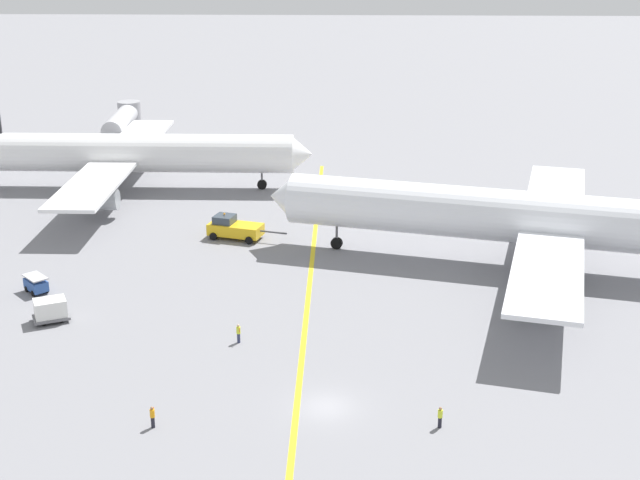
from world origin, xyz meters
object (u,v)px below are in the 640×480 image
object	(u,v)px
airliner_being_pushed	(532,219)
gse_baggage_cart_trailing	(36,284)
ground_crew_marshaller_foreground	(152,417)
jet_bridge	(123,119)
ground_crew_wing_walker_right	(440,417)
pushback_tug	(234,228)
gse_container_dolly_flat	(50,310)
airliner_at_gate_left	(130,154)
ground_crew_ramp_agent_by_cones	(239,333)

from	to	relation	value
airliner_being_pushed	gse_baggage_cart_trailing	distance (m)	50.83
ground_crew_marshaller_foreground	jet_bridge	distance (m)	88.00
airliner_being_pushed	ground_crew_wing_walker_right	xyz separation A→B (m)	(-12.50, -31.93, -4.59)
pushback_tug	ground_crew_marshaller_foreground	bearing A→B (deg)	-91.35
gse_baggage_cart_trailing	ground_crew_wing_walker_right	size ratio (longest dim) A/B	1.84
gse_container_dolly_flat	airliner_being_pushed	bearing A→B (deg)	17.72
airliner_at_gate_left	ground_crew_wing_walker_right	bearing A→B (deg)	-58.90
pushback_tug	ground_crew_ramp_agent_by_cones	xyz separation A→B (m)	(3.65, -26.97, -0.35)
ground_crew_ramp_agent_by_cones	pushback_tug	bearing A→B (deg)	97.71
airliner_at_gate_left	gse_container_dolly_flat	world-z (taller)	airliner_at_gate_left
ground_crew_wing_walker_right	gse_container_dolly_flat	bearing A→B (deg)	153.19
pushback_tug	ground_crew_marshaller_foreground	xyz separation A→B (m)	(-0.97, -40.85, -0.36)
pushback_tug	gse_baggage_cart_trailing	distance (m)	24.14
ground_crew_wing_walker_right	jet_bridge	distance (m)	94.89
gse_container_dolly_flat	pushback_tug	bearing A→B (deg)	58.72
jet_bridge	pushback_tug	bearing A→B (deg)	-62.16
ground_crew_ramp_agent_by_cones	jet_bridge	world-z (taller)	jet_bridge
pushback_tug	jet_bridge	bearing A→B (deg)	117.84
airliner_being_pushed	gse_container_dolly_flat	size ratio (longest dim) A/B	14.69
ground_crew_wing_walker_right	ground_crew_ramp_agent_by_cones	size ratio (longest dim) A/B	0.96
pushback_tug	gse_container_dolly_flat	distance (m)	27.06
airliner_being_pushed	ground_crew_marshaller_foreground	distance (m)	46.76
airliner_at_gate_left	ground_crew_ramp_agent_by_cones	distance (m)	51.30
airliner_at_gate_left	jet_bridge	size ratio (longest dim) A/B	2.84
ground_crew_wing_walker_right	ground_crew_ramp_agent_by_cones	bearing A→B (deg)	140.61
ground_crew_ramp_agent_by_cones	gse_container_dolly_flat	bearing A→B (deg)	167.75
pushback_tug	jet_bridge	size ratio (longest dim) A/B	0.54
airliner_being_pushed	ground_crew_ramp_agent_by_cones	bearing A→B (deg)	-146.94
airliner_being_pushed	ground_crew_wing_walker_right	world-z (taller)	airliner_being_pushed
ground_crew_wing_walker_right	jet_bridge	bearing A→B (deg)	117.07
ground_crew_marshaller_foreground	ground_crew_wing_walker_right	bearing A→B (deg)	1.67
gse_baggage_cart_trailing	jet_bridge	size ratio (longest dim) A/B	0.18
jet_bridge	ground_crew_marshaller_foreground	bearing A→B (deg)	-75.26
airliner_at_gate_left	gse_baggage_cart_trailing	distance (m)	36.72
pushback_tug	gse_container_dolly_flat	xyz separation A→B (m)	(-14.05, -23.13, -0.08)
airliner_being_pushed	ground_crew_ramp_agent_by_cones	xyz separation A→B (m)	(-28.66, -18.66, -4.54)
airliner_being_pushed	ground_crew_marshaller_foreground	world-z (taller)	airliner_being_pushed
ground_crew_ramp_agent_by_cones	jet_bridge	size ratio (longest dim) A/B	0.10
gse_container_dolly_flat	ground_crew_wing_walker_right	bearing A→B (deg)	-26.81
jet_bridge	ground_crew_ramp_agent_by_cones	bearing A→B (deg)	-69.23
ground_crew_marshaller_foreground	ground_crew_ramp_agent_by_cones	bearing A→B (deg)	71.59
ground_crew_ramp_agent_by_cones	jet_bridge	distance (m)	76.19
gse_container_dolly_flat	ground_crew_ramp_agent_by_cones	bearing A→B (deg)	-12.25
airliner_being_pushed	gse_container_dolly_flat	bearing A→B (deg)	-162.28
airliner_at_gate_left	airliner_being_pushed	bearing A→B (deg)	-30.11
airliner_at_gate_left	ground_crew_marshaller_foreground	distance (m)	62.95
gse_container_dolly_flat	ground_crew_marshaller_foreground	bearing A→B (deg)	-53.56
airliner_at_gate_left	pushback_tug	world-z (taller)	airliner_at_gate_left
airliner_at_gate_left	jet_bridge	bearing A→B (deg)	105.72
ground_crew_wing_walker_right	ground_crew_marshaller_foreground	distance (m)	20.79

